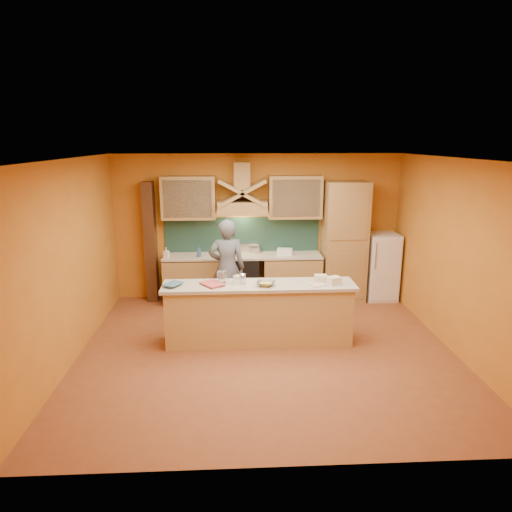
{
  "coord_description": "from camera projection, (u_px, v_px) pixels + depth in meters",
  "views": [
    {
      "loc": [
        -0.49,
        -6.22,
        3.05
      ],
      "look_at": [
        -0.11,
        0.9,
        1.23
      ],
      "focal_mm": 32.0,
      "sensor_mm": 36.0,
      "label": 1
    }
  ],
  "objects": [
    {
      "name": "trim_column_left",
      "position": [
        151.0,
        242.0,
        8.68
      ],
      "size": [
        0.2,
        0.3,
        2.3
      ],
      "primitive_type": "cube",
      "color": "#472816",
      "rests_on": "floor"
    },
    {
      "name": "base_cabinet_left",
      "position": [
        193.0,
        280.0,
        8.76
      ],
      "size": [
        1.1,
        0.6,
        0.86
      ],
      "primitive_type": "cube",
      "color": "#AA844D",
      "rests_on": "floor"
    },
    {
      "name": "mixing_bowl",
      "position": [
        266.0,
        284.0,
        6.76
      ],
      "size": [
        0.33,
        0.33,
        0.07
      ],
      "primitive_type": "imported",
      "rotation": [
        0.0,
        0.0,
        -0.25
      ],
      "color": "silver",
      "rests_on": "island_top"
    },
    {
      "name": "hood_chimney",
      "position": [
        242.0,
        176.0,
        8.46
      ],
      "size": [
        0.3,
        0.3,
        0.5
      ],
      "primitive_type": "cube",
      "color": "#AA844D",
      "rests_on": "wall_back"
    },
    {
      "name": "soap_bottle_a",
      "position": [
        166.0,
        253.0,
        8.41
      ],
      "size": [
        0.11,
        0.12,
        0.2
      ],
      "primitive_type": "imported",
      "rotation": [
        0.0,
        0.0,
        -0.28
      ],
      "color": "silver",
      "rests_on": "counter_top"
    },
    {
      "name": "upper_cabinet_left",
      "position": [
        188.0,
        198.0,
        8.49
      ],
      "size": [
        1.0,
        0.35,
        0.8
      ],
      "primitive_type": "cube",
      "color": "#AA844D",
      "rests_on": "wall_back"
    },
    {
      "name": "range_hood",
      "position": [
        242.0,
        207.0,
        8.51
      ],
      "size": [
        0.92,
        0.5,
        0.24
      ],
      "primitive_type": "cube",
      "color": "#AA844D",
      "rests_on": "wall_back"
    },
    {
      "name": "book_lower",
      "position": [
        205.0,
        286.0,
        6.71
      ],
      "size": [
        0.41,
        0.43,
        0.03
      ],
      "primitive_type": "imported",
      "rotation": [
        0.0,
        0.0,
        0.63
      ],
      "color": "#C34645",
      "rests_on": "island_top"
    },
    {
      "name": "grocery_bag_b",
      "position": [
        321.0,
        279.0,
        6.92
      ],
      "size": [
        0.19,
        0.15,
        0.11
      ],
      "primitive_type": "cube",
      "rotation": [
        0.0,
        0.0,
        -0.05
      ],
      "color": "beige",
      "rests_on": "island_top"
    },
    {
      "name": "wall_front",
      "position": [
        289.0,
        332.0,
        4.03
      ],
      "size": [
        5.5,
        0.02,
        2.8
      ],
      "primitive_type": "cube",
      "color": "orange",
      "rests_on": "floor"
    },
    {
      "name": "cloth",
      "position": [
        318.0,
        285.0,
        6.79
      ],
      "size": [
        0.3,
        0.27,
        0.02
      ],
      "primitive_type": "cube",
      "rotation": [
        0.0,
        0.0,
        0.49
      ],
      "color": "#C3ADA1",
      "rests_on": "island_top"
    },
    {
      "name": "floor",
      "position": [
        267.0,
        350.0,
        6.8
      ],
      "size": [
        5.5,
        5.0,
        0.01
      ],
      "primitive_type": "cube",
      "color": "brown",
      "rests_on": "ground"
    },
    {
      "name": "wall_left",
      "position": [
        70.0,
        262.0,
        6.31
      ],
      "size": [
        0.02,
        5.0,
        2.8
      ],
      "primitive_type": "cube",
      "color": "orange",
      "rests_on": "floor"
    },
    {
      "name": "island_top",
      "position": [
        259.0,
        286.0,
        6.86
      ],
      "size": [
        2.9,
        0.62,
        0.05
      ],
      "primitive_type": "cube",
      "color": "beige",
      "rests_on": "island_body"
    },
    {
      "name": "grocery_bag_a",
      "position": [
        334.0,
        281.0,
        6.82
      ],
      "size": [
        0.22,
        0.2,
        0.12
      ],
      "primitive_type": "cube",
      "rotation": [
        0.0,
        0.0,
        0.39
      ],
      "color": "beige",
      "rests_on": "island_top"
    },
    {
      "name": "island_body",
      "position": [
        259.0,
        315.0,
        6.98
      ],
      "size": [
        2.8,
        0.55,
        0.88
      ],
      "primitive_type": "cube",
      "color": "tan",
      "rests_on": "floor"
    },
    {
      "name": "counter_top",
      "position": [
        243.0,
        256.0,
        8.69
      ],
      "size": [
        3.0,
        0.62,
        0.04
      ],
      "primitive_type": "cube",
      "color": "beige",
      "rests_on": "base_cabinet_left"
    },
    {
      "name": "fridge",
      "position": [
        381.0,
        266.0,
        8.89
      ],
      "size": [
        0.58,
        0.6,
        1.3
      ],
      "primitive_type": "cube",
      "color": "white",
      "rests_on": "floor"
    },
    {
      "name": "base_cabinet_right",
      "position": [
        292.0,
        279.0,
        8.85
      ],
      "size": [
        1.1,
        0.6,
        0.86
      ],
      "primitive_type": "cube",
      "color": "#AA844D",
      "rests_on": "floor"
    },
    {
      "name": "person",
      "position": [
        227.0,
        268.0,
        7.97
      ],
      "size": [
        0.64,
        0.42,
        1.74
      ],
      "primitive_type": "imported",
      "rotation": [
        0.0,
        0.0,
        3.15
      ],
      "color": "slate",
      "rests_on": "floor"
    },
    {
      "name": "ceiling",
      "position": [
        268.0,
        159.0,
        6.11
      ],
      "size": [
        5.5,
        5.0,
        0.01
      ],
      "primitive_type": "cube",
      "color": "white",
      "rests_on": "wall_back"
    },
    {
      "name": "backsplash",
      "position": [
        242.0,
        235.0,
        8.88
      ],
      "size": [
        3.0,
        0.03,
        0.7
      ],
      "primitive_type": "cube",
      "color": "#1A3A33",
      "rests_on": "wall_back"
    },
    {
      "name": "bowl_back",
      "position": [
        283.0,
        251.0,
        8.86
      ],
      "size": [
        0.26,
        0.26,
        0.07
      ],
      "primitive_type": "imported",
      "rotation": [
        0.0,
        0.0,
        0.18
      ],
      "color": "white",
      "rests_on": "counter_top"
    },
    {
      "name": "jar_large",
      "position": [
        222.0,
        277.0,
        6.9
      ],
      "size": [
        0.14,
        0.14,
        0.17
      ],
      "primitive_type": "cylinder",
      "rotation": [
        0.0,
        0.0,
        -0.0
      ],
      "color": "white",
      "rests_on": "island_top"
    },
    {
      "name": "book_upper",
      "position": [
        168.0,
        283.0,
        6.79
      ],
      "size": [
        0.32,
        0.35,
        0.02
      ],
      "primitive_type": "imported",
      "rotation": [
        0.0,
        0.0,
        -0.53
      ],
      "color": "#3D6487",
      "rests_on": "island_top"
    },
    {
      "name": "upper_cabinet_right",
      "position": [
        295.0,
        197.0,
        8.59
      ],
      "size": [
        1.0,
        0.35,
        0.8
      ],
      "primitive_type": "cube",
      "color": "#AA844D",
      "rests_on": "wall_back"
    },
    {
      "name": "kitchen_scale",
      "position": [
        237.0,
        280.0,
        6.85
      ],
      "size": [
        0.14,
        0.14,
        0.11
      ],
      "primitive_type": "cube",
      "rotation": [
        0.0,
        0.0,
        0.1
      ],
      "color": "white",
      "rests_on": "island_top"
    },
    {
      "name": "dish_rack",
      "position": [
        285.0,
        252.0,
        8.73
      ],
      "size": [
        0.32,
        0.27,
        0.1
      ],
      "primitive_type": "cube",
      "rotation": [
        0.0,
        0.0,
        -0.18
      ],
      "color": "white",
      "rests_on": "counter_top"
    },
    {
      "name": "wall_back",
      "position": [
        257.0,
        227.0,
        8.87
      ],
      "size": [
        5.5,
        0.02,
        2.8
      ],
      "primitive_type": "cube",
      "color": "orange",
      "rests_on": "floor"
    },
    {
      "name": "pot_small",
      "position": [
        255.0,
        250.0,
        8.86
      ],
      "size": [
        0.28,
        0.28,
        0.14
      ],
      "primitive_type": "cylinder",
      "rotation": [
        0.0,
        0.0,
        0.39
      ],
      "color": "silver",
      "rests_on": "stove"
    },
    {
      "name": "soap_bottle_b",
      "position": [
        199.0,
        251.0,
        8.49
      ],
      "size": [
        0.1,
        0.1,
        0.22
      ],
      "primitive_type": "imported",
      "rotation": [
        0.0,
        0.0,
        0.23
      ],
      "color": "#34568F",
      "rests_on": "counter_top"
    },
    {
      "name": "jar_small",
      "position": [
        242.0,
        279.0,
        6.84
      ],
      "size": [
        0.12,
        0.12,
        0.15
      ],
      "primitive_type": "cylinder",
      "rotation": [
        0.0,
        0.0,
        -0.16
      ],
      "color": "white",
      "rests_on": "island_top"
    },
    {
      "name": "pot_large",
      "position": [
        231.0,
        254.0,
        8.53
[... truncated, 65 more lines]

